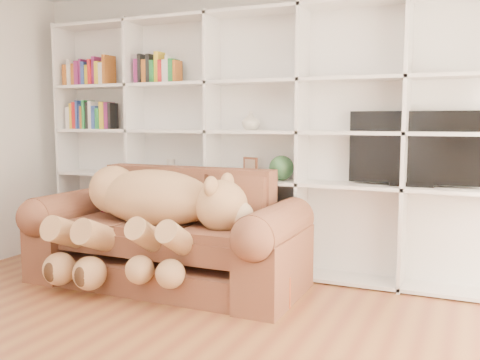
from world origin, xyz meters
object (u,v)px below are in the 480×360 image
at_px(gift_box, 273,287).
at_px(tv, 414,149).
at_px(teddy_bear, 149,210).
at_px(sofa, 169,241).

relative_size(gift_box, tv, 0.29).
relative_size(teddy_bear, tv, 1.55).
relative_size(sofa, teddy_bear, 1.45).
bearing_deg(sofa, gift_box, -5.06).
relative_size(sofa, tv, 2.24).
xyz_separation_m(sofa, gift_box, (1.00, -0.09, -0.25)).
xyz_separation_m(teddy_bear, tv, (1.99, 0.90, 0.50)).
bearing_deg(teddy_bear, tv, 21.48).
xyz_separation_m(sofa, teddy_bear, (-0.06, -0.20, 0.30)).
bearing_deg(gift_box, sofa, 174.94).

